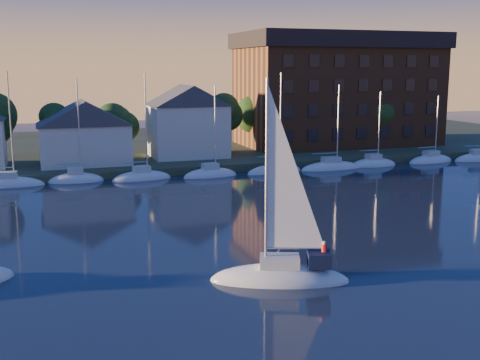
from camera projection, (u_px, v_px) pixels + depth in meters
name	position (u px, v px, depth m)	size (l,w,h in m)	color
shoreline_land	(115.00, 151.00, 95.83)	(160.00, 50.00, 2.00)	#384025
wooden_dock	(139.00, 175.00, 74.44)	(120.00, 3.00, 1.00)	brown
clubhouse_centre	(84.00, 131.00, 76.24)	(11.55, 8.40, 8.08)	silver
clubhouse_east	(188.00, 120.00, 82.38)	(10.50, 8.40, 9.80)	silver
condo_block	(337.00, 89.00, 95.45)	(31.00, 17.00, 17.40)	brown
tree_line	(139.00, 111.00, 83.98)	(93.40, 5.40, 8.90)	#352318
moored_fleet	(176.00, 176.00, 72.90)	(95.50, 2.40, 12.05)	white
hero_sailboat	(282.00, 272.00, 37.41)	(9.13, 5.66, 13.64)	white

